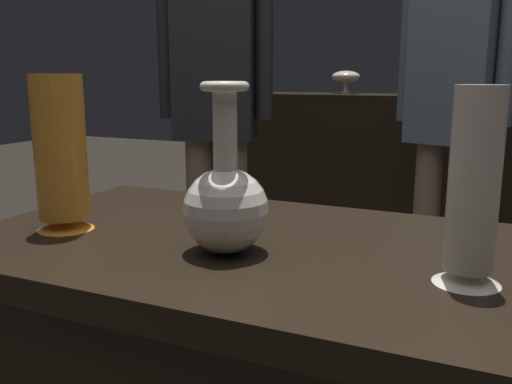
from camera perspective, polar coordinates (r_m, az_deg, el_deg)
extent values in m
cube|color=black|center=(1.01, 2.90, -6.72)|extent=(1.20, 0.64, 0.05)
cube|color=black|center=(3.17, 17.74, 0.05)|extent=(2.60, 0.40, 0.95)
cube|color=black|center=(3.11, 18.32, 9.02)|extent=(2.60, 0.40, 0.04)
sphere|color=silver|center=(0.94, -3.09, -1.92)|extent=(0.15, 0.15, 0.15)
cylinder|color=silver|center=(0.91, -3.19, 6.22)|extent=(0.04, 0.04, 0.14)
torus|color=silver|center=(0.91, -3.24, 10.75)|extent=(0.08, 0.08, 0.02)
cone|color=silver|center=(0.87, 20.73, -8.06)|extent=(0.10, 0.10, 0.02)
cylinder|color=silver|center=(0.83, 21.44, 1.14)|extent=(0.07, 0.07, 0.26)
cone|color=orange|center=(1.15, -18.90, -3.03)|extent=(0.11, 0.11, 0.02)
cylinder|color=orange|center=(1.12, -19.41, 4.34)|extent=(0.10, 0.10, 0.27)
cylinder|color=#2D429E|center=(3.33, -0.08, 10.18)|extent=(0.04, 0.04, 0.01)
cylinder|color=#2D429E|center=(3.33, -0.08, 10.51)|extent=(0.02, 0.02, 0.03)
ellipsoid|color=#2D429E|center=(3.33, -0.08, 11.13)|extent=(0.09, 0.09, 0.04)
cylinder|color=silver|center=(3.24, 9.13, 10.02)|extent=(0.06, 0.06, 0.01)
cylinder|color=silver|center=(3.24, 9.15, 10.57)|extent=(0.02, 0.02, 0.05)
ellipsoid|color=silver|center=(3.24, 9.19, 11.59)|extent=(0.16, 0.16, 0.06)
cylinder|color=#2D429E|center=(3.17, 18.48, 9.49)|extent=(0.04, 0.04, 0.01)
cylinder|color=#2D429E|center=(3.17, 18.51, 9.89)|extent=(0.02, 0.02, 0.04)
ellipsoid|color=#2D429E|center=(3.17, 18.55, 10.61)|extent=(0.11, 0.11, 0.05)
cylinder|color=#846B56|center=(2.43, 20.05, -5.16)|extent=(0.11, 0.11, 0.82)
cylinder|color=#846B56|center=(2.49, 16.88, -4.55)|extent=(0.11, 0.11, 0.82)
cube|color=slate|center=(2.36, 19.65, 12.59)|extent=(0.36, 0.27, 0.65)
cylinder|color=slate|center=(2.29, 24.39, 13.10)|extent=(0.07, 0.07, 0.55)
cylinder|color=slate|center=(2.45, 15.32, 13.57)|extent=(0.07, 0.07, 0.55)
cylinder|color=#846B56|center=(2.38, -2.21, -4.63)|extent=(0.11, 0.11, 0.84)
cylinder|color=#846B56|center=(2.41, -5.72, -4.45)|extent=(0.11, 0.11, 0.84)
cube|color=#232328|center=(2.30, -4.25, 13.73)|extent=(0.36, 0.26, 0.66)
cylinder|color=#232328|center=(2.26, 0.84, 14.63)|extent=(0.07, 0.07, 0.56)
cylinder|color=#232328|center=(2.35, -9.16, 14.38)|extent=(0.07, 0.07, 0.56)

